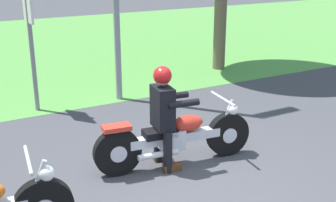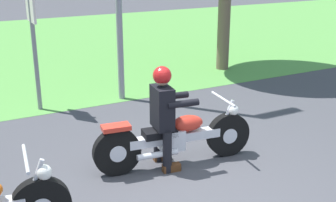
{
  "view_description": "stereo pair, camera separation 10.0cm",
  "coord_description": "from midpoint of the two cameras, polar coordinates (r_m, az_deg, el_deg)",
  "views": [
    {
      "loc": [
        -2.47,
        -3.93,
        2.76
      ],
      "look_at": [
        0.26,
        1.02,
        0.85
      ],
      "focal_mm": 47.52,
      "sensor_mm": 36.0,
      "label": 1
    },
    {
      "loc": [
        -2.39,
        -3.98,
        2.76
      ],
      "look_at": [
        0.26,
        1.02,
        0.85
      ],
      "focal_mm": 47.52,
      "sensor_mm": 36.0,
      "label": 2
    }
  ],
  "objects": [
    {
      "name": "rider_lead",
      "position": [
        5.77,
        -1.02,
        -1.11
      ],
      "size": [
        0.59,
        0.5,
        1.39
      ],
      "rotation": [
        0.0,
        0.0,
        -0.12
      ],
      "color": "black",
      "rests_on": "ground"
    },
    {
      "name": "grass_verge",
      "position": [
        14.05,
        -18.5,
        6.38
      ],
      "size": [
        60.0,
        12.0,
        0.01
      ],
      "primitive_type": "cube",
      "color": "#549342",
      "rests_on": "ground"
    },
    {
      "name": "sign_banner",
      "position": [
        8.11,
        -17.81,
        10.43
      ],
      "size": [
        0.08,
        0.6,
        2.6
      ],
      "color": "gray",
      "rests_on": "ground"
    },
    {
      "name": "ground",
      "position": [
        5.41,
        2.31,
        -12.1
      ],
      "size": [
        120.0,
        120.0,
        0.0
      ],
      "primitive_type": "plane",
      "color": "#424247"
    },
    {
      "name": "motorcycle_lead",
      "position": [
        5.98,
        0.52,
        -4.75
      ],
      "size": [
        2.23,
        0.66,
        0.87
      ],
      "rotation": [
        0.0,
        0.0,
        -0.12
      ],
      "color": "black",
      "rests_on": "ground"
    }
  ]
}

